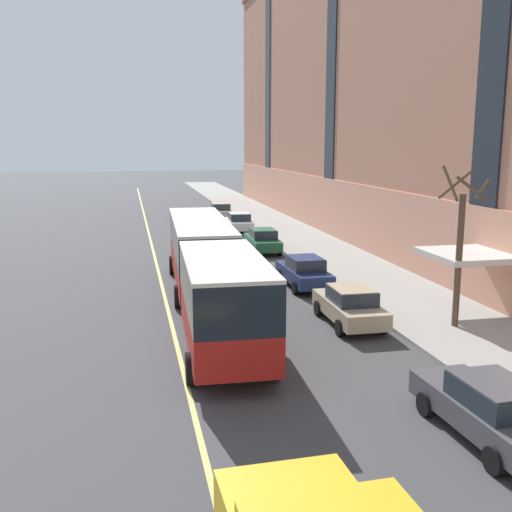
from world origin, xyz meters
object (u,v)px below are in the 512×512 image
at_px(parked_car_champagne_1, 350,306).
at_px(parked_car_champagne_3, 220,211).
at_px(parked_car_green_0, 263,240).
at_px(parked_car_white_6, 239,222).
at_px(street_tree_mid_block, 460,246).
at_px(parked_car_darkgray_5, 490,409).
at_px(parked_car_navy_4, 304,272).
at_px(city_bus, 208,265).

xyz_separation_m(parked_car_champagne_1, parked_car_champagne_3, (-0.04, 33.60, 0.00)).
relative_size(parked_car_green_0, parked_car_white_6, 1.08).
bearing_deg(parked_car_white_6, parked_car_champagne_1, -90.58).
bearing_deg(street_tree_mid_block, parked_car_green_0, 101.64).
bearing_deg(street_tree_mid_block, parked_car_white_6, 97.46).
distance_m(parked_car_darkgray_5, parked_car_white_6, 35.11).
relative_size(parked_car_darkgray_5, street_tree_mid_block, 0.78).
xyz_separation_m(parked_car_navy_4, parked_car_darkgray_5, (-0.06, -16.00, 0.00)).
distance_m(parked_car_champagne_3, parked_car_navy_4, 27.17).
bearing_deg(parked_car_navy_4, street_tree_mid_block, -64.44).
relative_size(city_bus, parked_car_white_6, 4.42).
bearing_deg(parked_car_champagne_3, street_tree_mid_block, -83.76).
bearing_deg(parked_car_darkgray_5, city_bus, 112.35).
height_order(parked_car_champagne_1, parked_car_white_6, same).
relative_size(parked_car_navy_4, parked_car_darkgray_5, 0.95).
bearing_deg(parked_car_navy_4, parked_car_champagne_1, -90.23).
bearing_deg(parked_car_white_6, parked_car_darkgray_5, -90.48).
bearing_deg(parked_car_darkgray_5, parked_car_champagne_1, 89.78).
height_order(parked_car_champagne_1, street_tree_mid_block, street_tree_mid_block).
height_order(parked_car_green_0, parked_car_white_6, same).
height_order(parked_car_champagne_3, parked_car_white_6, same).
relative_size(parked_car_green_0, parked_car_darkgray_5, 0.97).
xyz_separation_m(parked_car_green_0, parked_car_champagne_3, (-0.17, 17.26, -0.00)).
bearing_deg(parked_car_champagne_3, parked_car_darkgray_5, -90.00).
bearing_deg(parked_car_champagne_3, city_bus, -99.68).
distance_m(parked_car_champagne_3, parked_car_white_6, 8.07).
height_order(parked_car_champagne_3, parked_car_navy_4, same).
xyz_separation_m(parked_car_green_0, parked_car_darkgray_5, (-0.17, -25.91, 0.00)).
xyz_separation_m(city_bus, street_tree_mid_block, (9.03, -4.53, 1.25)).
xyz_separation_m(parked_car_champagne_3, parked_car_white_6, (0.30, -8.06, -0.00)).
height_order(parked_car_champagne_1, parked_car_darkgray_5, same).
relative_size(parked_car_navy_4, street_tree_mid_block, 0.74).
height_order(parked_car_champagne_1, parked_car_champagne_3, same).
bearing_deg(parked_car_darkgray_5, parked_car_green_0, 89.63).
distance_m(parked_car_champagne_3, parked_car_darkgray_5, 43.17).
relative_size(parked_car_green_0, parked_car_champagne_3, 1.07).
height_order(city_bus, parked_car_green_0, city_bus).
xyz_separation_m(city_bus, parked_car_champagne_1, (5.24, -3.09, -1.24)).
bearing_deg(parked_car_green_0, parked_car_champagne_1, -90.45).
bearing_deg(parked_car_champagne_1, parked_car_navy_4, 89.77).
relative_size(parked_car_green_0, parked_car_champagne_1, 1.04).
distance_m(city_bus, parked_car_champagne_1, 6.21).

